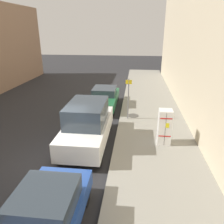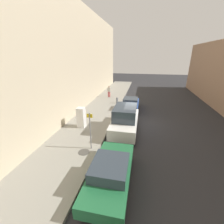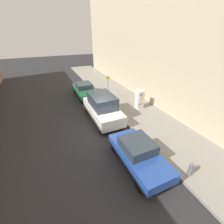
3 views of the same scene
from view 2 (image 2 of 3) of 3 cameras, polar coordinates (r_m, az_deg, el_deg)
ground_plane at (r=13.84m, az=10.03°, el=-4.52°), size 80.00×80.00×0.00m
sidewalk_slab at (r=14.50m, az=-7.28°, el=-2.77°), size 3.94×44.00×0.18m
building_facade_near at (r=14.48m, az=-19.28°, el=17.94°), size 1.61×39.60×10.80m
discarded_refrigerator at (r=12.68m, az=-11.66°, el=-2.02°), size 0.61×0.60×1.69m
manhole_cover at (r=9.83m, az=-10.67°, el=-14.76°), size 0.70×0.70×0.02m
street_sign_post at (r=9.41m, az=-8.30°, el=-6.48°), size 0.36×0.07×2.48m
fire_hydrant at (r=18.89m, az=1.90°, el=4.56°), size 0.22×0.22×0.76m
pedestrian_walking_far at (r=21.63m, az=-1.14°, el=8.06°), size 0.46×0.22×1.58m
parked_sedan_green at (r=7.54m, az=-0.54°, el=-21.87°), size 1.82×4.38×1.40m
parked_van_white at (r=11.96m, az=4.97°, el=-2.91°), size 1.93×4.64×2.13m
parked_hatchback_blue at (r=16.93m, az=7.07°, el=3.08°), size 1.76×3.94×1.45m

